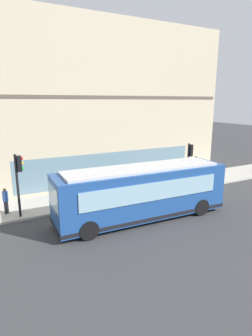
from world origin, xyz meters
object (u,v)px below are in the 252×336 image
Objects in this scene: traffic_light_near_corner at (190,157)px; pedestrian_by_light_pole at (143,180)px; pedestrian_near_building_entrance at (177,170)px; pedestrian_walking_along_curb at (196,164)px; city_bus_nearside at (142,193)px; pedestrian_near_hydrant at (6,199)px; newspaper_vending_box at (199,176)px; fire_hydrant at (138,180)px; traffic_light_down_block at (19,173)px.

traffic_light_near_corner reaches higher than pedestrian_by_light_pole.
pedestrian_walking_along_curb is at bearing -83.73° from pedestrian_near_building_entrance.
city_bus_nearside reaches higher than pedestrian_near_hydrant.
city_bus_nearside is at bearing 128.22° from pedestrian_near_building_entrance.
city_bus_nearside is 2.96× the size of traffic_light_near_corner.
pedestrian_walking_along_curb reaches higher than pedestrian_near_building_entrance.
pedestrian_by_light_pole is at bearing 85.42° from traffic_light_near_corner.
pedestrian_walking_along_curb is 15.78m from pedestrian_near_hydrant.
traffic_light_near_corner is 1.89× the size of pedestrian_walking_along_curb.
newspaper_vending_box is at bearing -68.24° from traffic_light_near_corner.
fire_hydrant is 2.17m from pedestrian_by_light_pole.
traffic_light_near_corner is 4.23m from pedestrian_by_light_pole.
pedestrian_near_building_entrance is (5.19, -6.59, -0.53)m from city_bus_nearside.
pedestrian_near_building_entrance is 1.87m from newspaper_vending_box.
traffic_light_down_block is 2.23× the size of pedestrian_by_light_pole.
city_bus_nearside is 6.31m from fire_hydrant.
traffic_light_near_corner is 4.44m from fire_hydrant.
pedestrian_by_light_pole is at bearing -92.98° from pedestrian_near_hydrant.
pedestrian_walking_along_curb is (5.43, -8.79, -0.35)m from city_bus_nearside.
pedestrian_near_hydrant is at bearing 98.58° from fire_hydrant.
fire_hydrant is 5.22m from newspaper_vending_box.
traffic_light_down_block is 13.02m from pedestrian_near_building_entrance.
traffic_light_near_corner is 13.19m from pedestrian_near_hydrant.
pedestrian_by_light_pole is at bearing 105.98° from pedestrian_walking_along_curb.
fire_hydrant is 3.72m from pedestrian_near_building_entrance.
pedestrian_walking_along_curb reaches higher than pedestrian_near_hydrant.
pedestrian_walking_along_curb is (2.27, -14.94, -1.51)m from traffic_light_down_block.
pedestrian_by_light_pole is (0.32, 3.96, -1.44)m from traffic_light_near_corner.
city_bus_nearside is 10.33m from pedestrian_walking_along_curb.
city_bus_nearside is 11.24× the size of newspaper_vending_box.
fire_hydrant is at bearing 72.38° from newspaper_vending_box.
newspaper_vending_box is at bearing -86.88° from traffic_light_down_block.
traffic_light_down_block reaches higher than traffic_light_near_corner.
pedestrian_near_hydrant is (0.79, 13.08, -1.48)m from traffic_light_near_corner.
traffic_light_down_block is at bearing 99.07° from pedestrian_near_building_entrance.
fire_hydrant is (5.50, -2.92, -1.04)m from city_bus_nearside.
pedestrian_near_building_entrance is 13.58m from pedestrian_near_hydrant.
pedestrian_near_building_entrance is at bearing -85.04° from pedestrian_near_hydrant.
traffic_light_down_block is at bearing 90.31° from traffic_light_near_corner.
city_bus_nearside is at bearing 148.33° from pedestrian_by_light_pole.
city_bus_nearside reaches higher than pedestrian_by_light_pole.
city_bus_nearside is 2.76× the size of traffic_light_down_block.
city_bus_nearside reaches higher than newspaper_vending_box.
pedestrian_by_light_pole is 0.91× the size of pedestrian_walking_along_curb.
pedestrian_by_light_pole is 6.87m from pedestrian_walking_along_curb.
pedestrian_near_hydrant is at bearing 89.64° from newspaper_vending_box.
traffic_light_near_corner is (3.22, -6.15, 0.98)m from city_bus_nearside.
traffic_light_near_corner is at bearing 167.29° from pedestrian_near_building_entrance.
newspaper_vending_box is at bearing -107.62° from fire_hydrant.
city_bus_nearside reaches higher than pedestrian_walking_along_curb.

